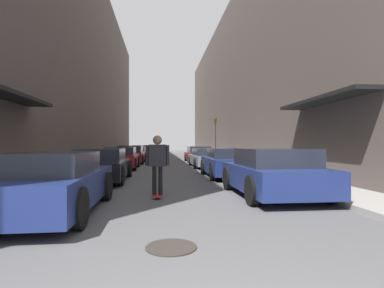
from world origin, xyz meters
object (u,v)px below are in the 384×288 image
at_px(parked_car_left_2, 121,158).
at_px(parked_car_left_4, 136,153).
at_px(parked_car_left_3, 131,155).
at_px(parked_car_right_3, 198,154).
at_px(parked_car_right_0, 273,173).
at_px(parked_car_right_1, 228,163).
at_px(parked_car_right_2, 207,158).
at_px(skateboarder, 157,159).
at_px(parked_car_left_5, 141,151).
at_px(parked_car_left_1, 102,165).
at_px(manhole_cover, 171,247).
at_px(parked_car_left_0, 53,183).
at_px(traffic_light, 215,134).

xyz_separation_m(parked_car_left_2, parked_car_left_4, (0.04, 11.08, -0.03)).
bearing_deg(parked_car_left_3, parked_car_right_3, 12.35).
bearing_deg(parked_car_right_0, parked_car_right_3, 89.80).
relative_size(parked_car_left_4, parked_car_right_3, 0.99).
bearing_deg(parked_car_right_3, parked_car_right_1, -90.97).
height_order(parked_car_right_1, parked_car_right_2, parked_car_right_1).
distance_m(parked_car_right_2, skateboarder, 10.91).
bearing_deg(parked_car_right_1, parked_car_left_3, 116.49).
height_order(parked_car_left_3, skateboarder, skateboarder).
relative_size(parked_car_left_4, parked_car_left_5, 1.11).
relative_size(parked_car_left_1, skateboarder, 2.77).
relative_size(parked_car_right_3, skateboarder, 2.80).
xyz_separation_m(parked_car_right_3, manhole_cover, (-2.97, -19.92, -0.60)).
relative_size(parked_car_left_1, parked_car_right_0, 1.15).
height_order(parked_car_left_4, skateboarder, skateboarder).
distance_m(parked_car_left_5, parked_car_right_1, 21.66).
bearing_deg(skateboarder, parked_car_right_3, 78.75).
bearing_deg(parked_car_right_0, parked_car_right_2, 90.75).
distance_m(parked_car_left_0, parked_car_right_2, 13.13).
bearing_deg(parked_car_left_2, parked_car_right_1, -44.24).
bearing_deg(parked_car_left_5, parked_car_left_0, -90.16).
distance_m(parked_car_left_1, parked_car_right_0, 6.57).
xyz_separation_m(parked_car_right_2, parked_car_right_3, (0.20, 5.51, 0.04)).
relative_size(parked_car_left_0, parked_car_right_0, 1.08).
bearing_deg(skateboarder, parked_car_left_0, -142.41).
distance_m(parked_car_left_1, parked_car_right_2, 8.43).
height_order(parked_car_left_2, traffic_light, traffic_light).
xyz_separation_m(parked_car_left_1, parked_car_left_4, (0.00, 16.98, -0.03)).
relative_size(parked_car_left_4, skateboarder, 2.76).
xyz_separation_m(parked_car_right_0, parked_car_right_3, (0.06, 16.13, -0.03)).
bearing_deg(skateboarder, parked_car_right_0, -2.36).
xyz_separation_m(parked_car_left_4, parked_car_right_2, (5.12, -10.29, -0.03)).
bearing_deg(parked_car_right_0, manhole_cover, -127.52).
bearing_deg(parked_car_right_1, parked_car_right_3, 89.03).
bearing_deg(parked_car_right_1, parked_car_left_0, -129.01).
height_order(parked_car_left_0, parked_car_left_4, parked_car_left_0).
xyz_separation_m(parked_car_left_0, parked_car_left_3, (0.02, 16.46, 0.03)).
bearing_deg(parked_car_left_0, parked_car_left_4, 90.08).
relative_size(parked_car_left_0, parked_car_right_1, 1.06).
height_order(parked_car_right_3, skateboarder, skateboarder).
bearing_deg(skateboarder, parked_car_left_2, 102.61).
xyz_separation_m(parked_car_left_1, skateboarder, (2.14, -3.80, 0.40)).
xyz_separation_m(parked_car_right_2, manhole_cover, (-2.77, -14.41, -0.55)).
height_order(parked_car_left_2, parked_car_right_0, parked_car_right_0).
bearing_deg(parked_car_left_2, parked_car_left_4, 89.81).
bearing_deg(parked_car_left_3, parked_car_left_5, 89.72).
relative_size(parked_car_left_0, manhole_cover, 6.11).
xyz_separation_m(parked_car_left_5, parked_car_right_1, (5.02, -21.07, -0.03)).
bearing_deg(parked_car_right_1, skateboarder, -122.66).
height_order(parked_car_left_5, manhole_cover, parked_car_left_5).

